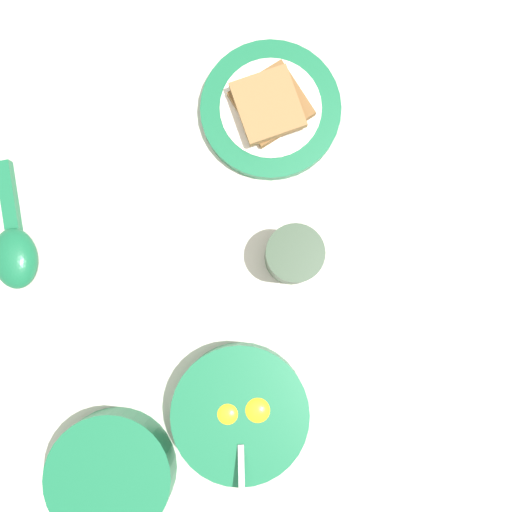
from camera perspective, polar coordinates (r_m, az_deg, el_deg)
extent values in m
plane|color=beige|center=(0.76, -7.78, -5.77)|extent=(3.00, 3.00, 0.00)
cylinder|color=#196B42|center=(0.74, -1.49, -14.61)|extent=(0.16, 0.16, 0.05)
cylinder|color=white|center=(0.73, -1.50, -14.67)|extent=(0.14, 0.14, 0.02)
ellipsoid|color=yellow|center=(0.72, -2.70, -14.73)|extent=(0.03, 0.03, 0.02)
ellipsoid|color=yellow|center=(0.72, 0.16, -14.40)|extent=(0.04, 0.04, 0.02)
cylinder|color=black|center=(0.72, -0.75, -13.75)|extent=(0.03, 0.03, 0.00)
ellipsoid|color=silver|center=(0.72, -1.48, -16.22)|extent=(0.03, 0.02, 0.01)
cube|color=silver|center=(0.71, -1.40, -19.72)|extent=(0.05, 0.02, 0.03)
cylinder|color=#196B42|center=(0.78, 1.40, 13.73)|extent=(0.18, 0.18, 0.02)
cylinder|color=white|center=(0.77, 1.42, 13.94)|extent=(0.13, 0.13, 0.00)
cube|color=brown|center=(0.77, 1.47, 14.26)|extent=(0.09, 0.09, 0.01)
cube|color=#9E7042|center=(0.75, 1.14, 14.17)|extent=(0.08, 0.08, 0.01)
ellipsoid|color=#196B42|center=(0.79, -21.95, -0.21)|extent=(0.09, 0.07, 0.03)
cube|color=#196B42|center=(0.82, -22.45, 5.11)|extent=(0.10, 0.04, 0.02)
cylinder|color=#196B42|center=(0.77, -13.55, -19.52)|extent=(0.15, 0.15, 0.05)
cylinder|color=white|center=(0.76, -13.85, -19.82)|extent=(0.12, 0.12, 0.02)
cylinder|color=#334733|center=(0.71, 3.58, 0.05)|extent=(0.07, 0.07, 0.08)
cylinder|color=#472B16|center=(0.68, 3.74, 0.25)|extent=(0.06, 0.06, 0.01)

